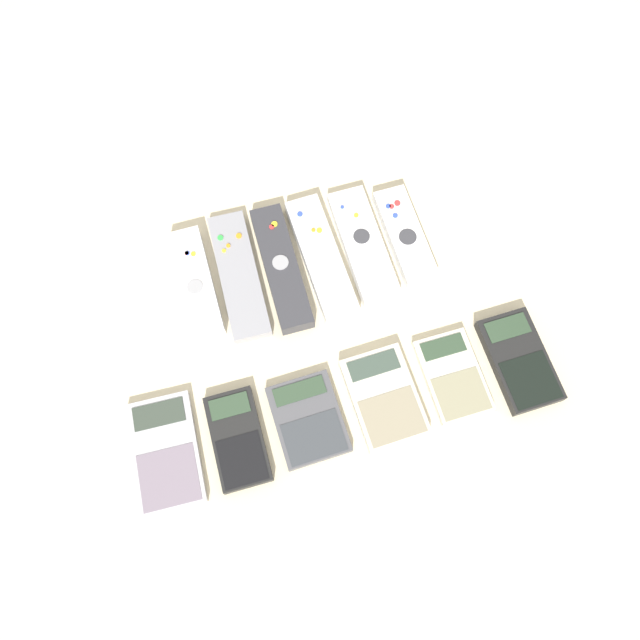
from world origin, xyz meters
name	(u,v)px	position (x,y,z in m)	size (l,w,h in m)	color
ground_plane	(325,340)	(0.00, 0.00, 0.00)	(3.00, 3.00, 0.00)	beige
remote_0	(195,283)	(-0.16, 0.13, 0.01)	(0.05, 0.17, 0.03)	white
remote_1	(239,275)	(-0.09, 0.13, 0.01)	(0.06, 0.20, 0.02)	gray
remote_2	(281,268)	(-0.03, 0.12, 0.01)	(0.05, 0.20, 0.03)	#333338
remote_3	(321,258)	(0.03, 0.12, 0.01)	(0.06, 0.20, 0.03)	white
remote_4	(363,245)	(0.09, 0.12, 0.01)	(0.06, 0.19, 0.02)	white
remote_5	(405,236)	(0.16, 0.12, 0.01)	(0.05, 0.16, 0.02)	white
calculator_0	(166,452)	(-0.24, -0.09, 0.01)	(0.09, 0.15, 0.01)	#B2B2B7
calculator_1	(238,439)	(-0.15, -0.10, 0.01)	(0.07, 0.13, 0.02)	black
calculator_2	(308,419)	(-0.05, -0.10, 0.01)	(0.09, 0.12, 0.02)	#4C4C51
calculator_3	(384,397)	(0.05, -0.10, 0.01)	(0.09, 0.13, 0.02)	beige
calculator_4	(453,376)	(0.15, -0.10, 0.01)	(0.08, 0.12, 0.01)	beige
calculator_5	(519,360)	(0.25, -0.10, 0.01)	(0.08, 0.14, 0.02)	black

